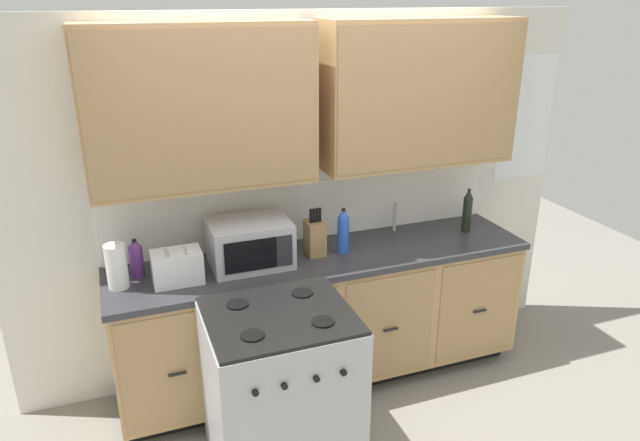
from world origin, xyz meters
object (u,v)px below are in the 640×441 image
(stove_range, at_px, (281,389))
(toaster, at_px, (177,267))
(bottle_dark, at_px, (467,211))
(bottle_blue, at_px, (343,231))
(paper_towel_roll, at_px, (117,266))
(bottle_violet, at_px, (136,258))
(knife_block, at_px, (315,237))
(microwave, at_px, (250,243))

(stove_range, relative_size, toaster, 3.39)
(bottle_dark, bearing_deg, toaster, -177.54)
(bottle_blue, bearing_deg, bottle_dark, 1.62)
(toaster, xyz_separation_m, bottle_dark, (1.98, 0.09, 0.05))
(stove_range, xyz_separation_m, bottle_dark, (1.55, 0.66, 0.60))
(paper_towel_roll, height_order, bottle_blue, bottle_blue)
(toaster, height_order, bottle_violet, bottle_violet)
(toaster, height_order, knife_block, knife_block)
(stove_range, height_order, knife_block, knife_block)
(knife_block, bearing_deg, paper_towel_roll, -177.91)
(stove_range, distance_m, knife_block, 0.98)
(microwave, xyz_separation_m, bottle_blue, (0.60, -0.03, 0.00))
(bottle_blue, bearing_deg, paper_towel_roll, -179.60)
(microwave, relative_size, bottle_blue, 1.63)
(toaster, bearing_deg, paper_towel_roll, 171.31)
(stove_range, bearing_deg, bottle_violet, 130.94)
(microwave, relative_size, paper_towel_roll, 1.85)
(stove_range, xyz_separation_m, bottle_blue, (0.62, 0.63, 0.60))
(microwave, relative_size, bottle_violet, 2.08)
(toaster, bearing_deg, stove_range, -53.15)
(stove_range, height_order, paper_towel_roll, paper_towel_roll)
(toaster, distance_m, knife_block, 0.87)
(stove_range, distance_m, bottle_blue, 1.07)
(knife_block, xyz_separation_m, paper_towel_roll, (-1.19, -0.04, 0.01))
(bottle_blue, bearing_deg, stove_range, -134.29)
(microwave, height_order, bottle_blue, bottle_blue)
(knife_block, bearing_deg, microwave, -179.30)
(microwave, distance_m, bottle_blue, 0.60)
(bottle_violet, bearing_deg, toaster, -38.05)
(bottle_blue, bearing_deg, bottle_violet, 175.17)
(microwave, distance_m, toaster, 0.46)
(stove_range, bearing_deg, paper_towel_roll, 140.38)
(stove_range, xyz_separation_m, microwave, (0.02, 0.66, 0.59))
(paper_towel_roll, height_order, bottle_dark, bottle_dark)
(knife_block, relative_size, bottle_violet, 1.35)
(paper_towel_roll, bearing_deg, toaster, -8.69)
(stove_range, relative_size, bottle_dark, 3.08)
(bottle_dark, relative_size, bottle_blue, 1.05)
(paper_towel_roll, bearing_deg, stove_range, -39.62)
(microwave, bearing_deg, stove_range, -91.54)
(toaster, bearing_deg, microwave, 11.08)
(stove_range, distance_m, toaster, 0.90)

